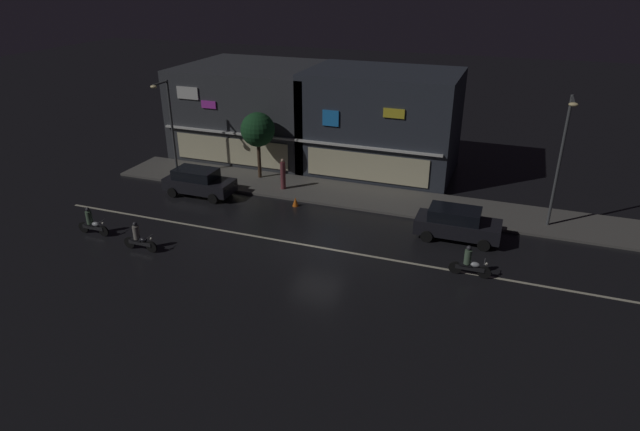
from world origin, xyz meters
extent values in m
plane|color=black|center=(0.00, 0.00, 0.00)|extent=(140.00, 140.00, 0.00)
cube|color=beige|center=(0.00, 0.00, 0.01)|extent=(30.78, 0.16, 0.01)
cube|color=#5B5954|center=(0.00, 7.00, 0.07)|extent=(32.40, 3.88, 0.14)
cube|color=#383A3F|center=(-9.72, 13.49, 3.20)|extent=(10.68, 8.99, 6.40)
cube|color=white|center=(-9.72, 8.88, 2.60)|extent=(10.15, 0.24, 0.12)
cube|color=white|center=(-12.80, 8.94, 5.08)|extent=(1.64, 0.08, 0.83)
cube|color=#D83FD8|center=(-11.21, 8.94, 4.41)|extent=(1.10, 0.08, 0.50)
cube|color=beige|center=(-9.72, 8.94, 1.30)|extent=(8.55, 0.06, 1.80)
cube|color=#2D333D|center=(0.00, 12.39, 3.39)|extent=(9.95, 6.79, 6.78)
cube|color=white|center=(0.00, 8.88, 2.60)|extent=(9.45, 0.24, 0.12)
cube|color=#268CF2|center=(-2.44, 8.94, 4.25)|extent=(1.07, 0.08, 1.00)
cube|color=yellow|center=(1.57, 8.94, 4.91)|extent=(1.30, 0.08, 0.57)
cube|color=beige|center=(0.00, 8.94, 1.30)|extent=(7.96, 0.06, 1.80)
cylinder|color=#47494C|center=(-12.55, 6.43, 3.28)|extent=(0.16, 0.16, 6.29)
cube|color=#47494C|center=(-12.55, 5.73, 6.33)|extent=(0.10, 1.40, 0.10)
ellipsoid|color=#F9E099|center=(-12.55, 5.03, 6.25)|extent=(0.44, 0.32, 0.20)
cylinder|color=#47494C|center=(10.92, 6.52, 3.67)|extent=(0.16, 0.16, 7.06)
cube|color=#47494C|center=(10.92, 5.82, 7.10)|extent=(0.10, 1.40, 0.10)
ellipsoid|color=#F9E099|center=(10.92, 5.12, 7.02)|extent=(0.44, 0.32, 0.20)
cylinder|color=brown|center=(-4.69, 6.40, 1.01)|extent=(0.32, 0.32, 1.75)
sphere|color=tan|center=(-4.69, 6.40, 2.00)|extent=(0.22, 0.22, 0.22)
cylinder|color=#473323|center=(-6.98, 7.74, 1.33)|extent=(0.24, 0.24, 2.37)
sphere|color=#194723|center=(-6.98, 7.74, 3.40)|extent=(2.21, 2.21, 2.21)
cube|color=black|center=(6.47, 3.40, 0.69)|extent=(4.30, 1.78, 0.76)
cube|color=black|center=(6.26, 3.40, 1.37)|extent=(2.58, 1.57, 0.60)
cube|color=#F9F2CC|center=(8.58, 4.01, 0.79)|extent=(0.08, 0.20, 0.12)
cube|color=#F9F2CC|center=(8.58, 2.80, 0.79)|extent=(0.08, 0.20, 0.12)
cylinder|color=black|center=(7.89, 4.29, 0.31)|extent=(0.62, 0.20, 0.62)
cylinder|color=black|center=(7.89, 2.51, 0.31)|extent=(0.62, 0.20, 0.62)
cylinder|color=black|center=(5.05, 4.29, 0.31)|extent=(0.62, 0.20, 0.62)
cylinder|color=black|center=(5.05, 2.51, 0.31)|extent=(0.62, 0.20, 0.62)
cube|color=black|center=(-9.23, 3.95, 0.69)|extent=(4.30, 1.78, 0.76)
cube|color=black|center=(-9.44, 3.95, 1.37)|extent=(2.58, 1.57, 0.60)
cube|color=#F9F2CC|center=(-7.12, 4.56, 0.79)|extent=(0.08, 0.20, 0.12)
cube|color=#F9F2CC|center=(-7.12, 3.35, 0.79)|extent=(0.08, 0.20, 0.12)
cylinder|color=black|center=(-7.81, 4.84, 0.31)|extent=(0.62, 0.20, 0.62)
cylinder|color=black|center=(-7.81, 3.06, 0.31)|extent=(0.62, 0.20, 0.62)
cylinder|color=black|center=(-10.65, 4.84, 0.31)|extent=(0.62, 0.20, 0.62)
cylinder|color=black|center=(-10.65, 3.06, 0.31)|extent=(0.62, 0.20, 0.62)
cylinder|color=black|center=(8.15, -0.20, 0.30)|extent=(0.60, 0.08, 0.60)
cylinder|color=black|center=(6.85, -0.20, 0.30)|extent=(0.60, 0.10, 0.60)
cube|color=black|center=(7.50, -0.20, 0.40)|extent=(1.30, 0.14, 0.20)
ellipsoid|color=#B2B7BC|center=(7.70, -0.20, 0.62)|extent=(0.44, 0.26, 0.24)
cube|color=black|center=(7.30, -0.20, 0.55)|extent=(0.56, 0.22, 0.10)
cylinder|color=slate|center=(8.10, -0.20, 0.85)|extent=(0.03, 0.60, 0.03)
sphere|color=white|center=(8.19, -0.20, 0.75)|extent=(0.14, 0.14, 0.14)
cylinder|color=#4C664C|center=(7.35, -0.20, 0.95)|extent=(0.32, 0.32, 0.70)
sphere|color=#333338|center=(7.35, -0.20, 1.41)|extent=(0.22, 0.22, 0.22)
cylinder|color=black|center=(-10.96, -2.72, 0.30)|extent=(0.60, 0.08, 0.60)
cylinder|color=black|center=(-12.26, -2.72, 0.30)|extent=(0.60, 0.10, 0.60)
cube|color=black|center=(-11.61, -2.72, 0.40)|extent=(1.30, 0.14, 0.20)
ellipsoid|color=#B2B7BC|center=(-11.41, -2.72, 0.62)|extent=(0.44, 0.26, 0.24)
cube|color=black|center=(-11.81, -2.72, 0.55)|extent=(0.56, 0.22, 0.10)
cylinder|color=slate|center=(-11.01, -2.72, 0.85)|extent=(0.03, 0.60, 0.03)
sphere|color=white|center=(-10.92, -2.72, 0.75)|extent=(0.14, 0.14, 0.14)
cylinder|color=#4C664C|center=(-11.76, -2.72, 0.95)|extent=(0.32, 0.32, 0.70)
sphere|color=#333338|center=(-11.76, -2.72, 1.41)|extent=(0.22, 0.22, 0.22)
cylinder|color=black|center=(-7.52, -3.34, 0.30)|extent=(0.60, 0.08, 0.60)
cylinder|color=black|center=(-8.82, -3.34, 0.30)|extent=(0.60, 0.10, 0.60)
cube|color=black|center=(-8.17, -3.34, 0.40)|extent=(1.30, 0.14, 0.20)
ellipsoid|color=black|center=(-7.97, -3.34, 0.62)|extent=(0.44, 0.26, 0.24)
cube|color=black|center=(-8.37, -3.34, 0.55)|extent=(0.56, 0.22, 0.10)
cylinder|color=slate|center=(-7.57, -3.34, 0.85)|extent=(0.03, 0.60, 0.03)
sphere|color=white|center=(-7.48, -3.34, 0.75)|extent=(0.14, 0.14, 0.14)
cylinder|color=gray|center=(-8.32, -3.34, 0.95)|extent=(0.32, 0.32, 0.70)
sphere|color=#333338|center=(-8.32, -3.34, 1.41)|extent=(0.22, 0.22, 0.22)
cone|color=orange|center=(-3.04, 4.41, 0.28)|extent=(0.36, 0.36, 0.55)
camera|label=1|loc=(8.47, -22.59, 12.85)|focal=30.32mm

